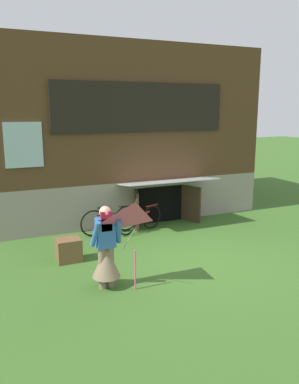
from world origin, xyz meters
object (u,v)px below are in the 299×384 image
at_px(bicycle_black, 110,220).
at_px(wooden_crate, 69,250).
at_px(person, 106,254).
at_px(kite, 136,226).
at_px(bicycle_red, 140,219).

distance_m(bicycle_black, wooden_crate, 2.05).
xyz_separation_m(person, bicycle_black, (1.06, 3.03, -0.28)).
bearing_deg(kite, wooden_crate, 109.14).
xyz_separation_m(kite, bicycle_red, (1.47, 3.40, -0.94)).
height_order(bicycle_black, wooden_crate, bicycle_black).
xyz_separation_m(person, kite, (0.37, -0.54, 0.64)).
bearing_deg(person, wooden_crate, 127.06).
distance_m(kite, wooden_crate, 2.46).
distance_m(person, bicycle_red, 3.41).
xyz_separation_m(kite, wooden_crate, (-0.73, 2.10, -1.04)).
xyz_separation_m(kite, bicycle_black, (0.69, 3.57, -0.92)).
height_order(kite, bicycle_black, kite).
distance_m(kite, bicycle_red, 3.82).
xyz_separation_m(person, wooden_crate, (-0.36, 1.56, -0.40)).
bearing_deg(bicycle_black, wooden_crate, -140.04).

